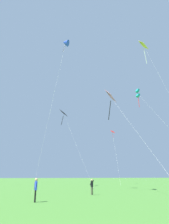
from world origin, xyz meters
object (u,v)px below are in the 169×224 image
(kite_teal_box, at_px, (138,94))
(kite_black_large, at_px, (64,116))
(kite_pink_low, at_px, (111,101))
(person_foreground_watcher, at_px, (36,188))
(person_child_small, at_px, (92,185))
(kite_red_high, at_px, (113,135))
(kite_yellow_diamond, at_px, (145,51))
(kite_blue_delta, at_px, (65,43))

(kite_teal_box, bearing_deg, kite_black_large, 134.85)
(kite_pink_low, relative_size, person_foreground_watcher, 8.29)
(kite_black_large, bearing_deg, person_child_small, -87.63)
(kite_teal_box, bearing_deg, kite_red_high, 81.84)
(kite_teal_box, distance_m, person_foreground_watcher, 23.50)
(kite_teal_box, relative_size, kite_black_large, 1.06)
(kite_pink_low, xyz_separation_m, person_child_small, (-3.97, -3.83, -10.78))
(kite_teal_box, relative_size, person_foreground_watcher, 9.59)
(kite_pink_low, bearing_deg, person_child_small, -136.05)
(person_foreground_watcher, bearing_deg, kite_teal_box, 35.87)
(kite_teal_box, height_order, person_child_small, kite_teal_box)
(kite_yellow_diamond, bearing_deg, kite_blue_delta, -177.55)
(kite_pink_low, xyz_separation_m, kite_red_high, (8.57, 20.63, -0.21))
(kite_black_large, height_order, kite_yellow_diamond, kite_yellow_diamond)
(kite_blue_delta, relative_size, person_child_small, 15.34)
(kite_blue_delta, xyz_separation_m, person_foreground_watcher, (-3.16, -10.84, -21.07))
(kite_blue_delta, bearing_deg, kite_black_large, 81.74)
(kite_blue_delta, xyz_separation_m, kite_black_large, (1.62, 11.15, -8.77))
(kite_yellow_diamond, bearing_deg, kite_red_high, 89.41)
(kite_blue_delta, distance_m, kite_black_large, 14.28)
(person_foreground_watcher, bearing_deg, kite_black_large, 77.74)
(kite_red_high, xyz_separation_m, kite_black_large, (-13.27, -6.97, 1.81))
(kite_yellow_diamond, height_order, person_foreground_watcher, kite_yellow_diamond)
(kite_blue_delta, relative_size, kite_red_high, 1.79)
(kite_black_large, relative_size, person_child_small, 9.85)
(kite_yellow_diamond, distance_m, person_foreground_watcher, 30.97)
(kite_red_high, height_order, kite_yellow_diamond, kite_yellow_diamond)
(kite_pink_low, height_order, kite_teal_box, kite_teal_box)
(kite_pink_low, relative_size, kite_teal_box, 0.86)
(kite_blue_delta, distance_m, person_foreground_watcher, 23.90)
(kite_blue_delta, height_order, kite_yellow_diamond, kite_yellow_diamond)
(kite_yellow_diamond, bearing_deg, kite_teal_box, -173.71)
(kite_blue_delta, xyz_separation_m, kite_red_high, (14.88, 18.11, -10.58))
(kite_teal_box, bearing_deg, kite_blue_delta, -178.28)
(kite_blue_delta, distance_m, kite_red_high, 25.72)
(kite_red_high, relative_size, person_foreground_watcher, 7.85)
(person_child_small, bearing_deg, kite_red_high, 62.85)
(kite_pink_low, relative_size, kite_black_large, 0.92)
(kite_red_high, bearing_deg, person_foreground_watcher, -121.93)
(kite_blue_delta, height_order, kite_black_large, kite_blue_delta)
(kite_pink_low, height_order, kite_yellow_diamond, kite_yellow_diamond)
(kite_black_large, xyz_separation_m, person_foreground_watcher, (-4.78, -21.98, -12.30))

